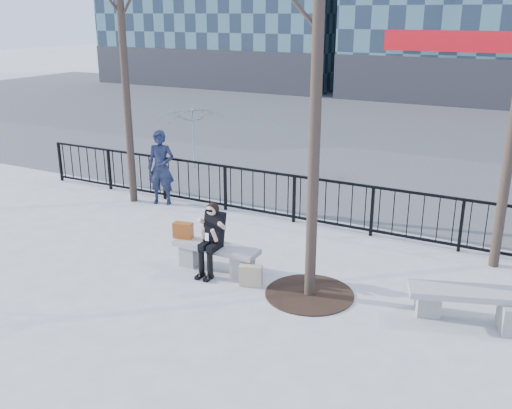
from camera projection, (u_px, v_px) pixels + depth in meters
The scene contains 11 objects.
ground at pixel (217, 270), 10.54m from camera, with size 120.00×120.00×0.00m, color #A4A49E.
street_surface at pixel (412, 130), 23.09m from camera, with size 60.00×23.00×0.01m, color #474747.
railing at pixel (286, 197), 12.87m from camera, with size 14.00×0.06×1.10m.
tree_grate at pixel (309, 294), 9.60m from camera, with size 1.50×1.50×0.02m, color black.
bench_main at pixel (216, 255), 10.44m from camera, with size 1.65×0.46×0.49m.
bench_second at pixel (470, 302), 8.66m from camera, with size 1.83×0.51×0.54m.
seated_woman at pixel (211, 239), 10.19m from camera, with size 0.50×0.64×1.34m.
handbag at pixel (183, 230), 10.68m from camera, with size 0.36×0.17×0.30m, color #A34714.
shopping_bag at pixel (251, 276), 9.86m from camera, with size 0.40×0.15×0.38m, color beige.
standing_man at pixel (161, 168), 13.92m from camera, with size 0.67×0.44×1.84m, color black.
vendor_umbrella at pixel (192, 138), 17.16m from camera, with size 2.05×2.09×1.88m, color yellow.
Camera 1 is at (5.15, -8.14, 4.51)m, focal length 40.00 mm.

